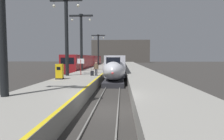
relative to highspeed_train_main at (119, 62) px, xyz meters
name	(u,v)px	position (x,y,z in m)	size (l,w,h in m)	color
ground_plane	(106,110)	(0.00, -44.68, -1.97)	(260.00, 260.00, 0.00)	#33302D
platform_left	(97,71)	(-4.05, -19.93, -1.45)	(4.80, 110.00, 1.05)	gray
platform_right	(137,72)	(4.05, -19.93, -1.45)	(4.80, 110.00, 1.05)	gray
platform_left_safety_stripe	(108,69)	(-1.77, -19.93, -0.92)	(0.20, 107.80, 0.01)	yellow
rail_main_left	(114,73)	(-0.75, -17.18, -1.91)	(0.08, 110.00, 0.12)	slate
rail_main_right	(121,73)	(0.75, -17.18, -1.91)	(0.08, 110.00, 0.12)	slate
rail_secondary_left	(77,72)	(-8.85, -17.18, -1.91)	(0.08, 110.00, 0.12)	slate
rail_secondary_right	(83,72)	(-7.35, -17.18, -1.91)	(0.08, 110.00, 0.12)	slate
highspeed_train_main	(119,62)	(0.00, 0.00, 0.00)	(2.92, 75.30, 3.60)	silver
regional_train_adjacent	(88,62)	(-8.10, -7.98, 0.16)	(2.85, 36.60, 3.80)	maroon
station_column_near	(2,3)	(-5.84, -45.69, 4.46)	(4.00, 0.68, 8.74)	black
station_column_mid	(66,30)	(-5.90, -33.46, 4.80)	(4.00, 0.68, 9.56)	black
station_column_far	(81,37)	(-5.90, -25.26, 4.77)	(4.00, 0.68, 9.51)	black
station_column_distant	(98,47)	(-5.90, -3.20, 4.42)	(4.00, 0.68, 8.85)	black
passenger_near_edge	(96,68)	(-2.20, -33.64, 0.07)	(0.57, 0.23, 1.69)	#23232D
rolling_suitcase	(92,73)	(-2.74, -33.42, -0.62)	(0.40, 0.22, 0.98)	black
ticket_machine_yellow	(60,72)	(-5.55, -37.26, -0.18)	(0.76, 0.62, 1.60)	yellow
departure_info_board	(81,63)	(-4.37, -32.56, 0.58)	(0.90, 0.10, 2.12)	maroon
terminus_back_wall	(120,51)	(0.00, 57.32, 5.03)	(36.00, 2.00, 14.00)	#4C4742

